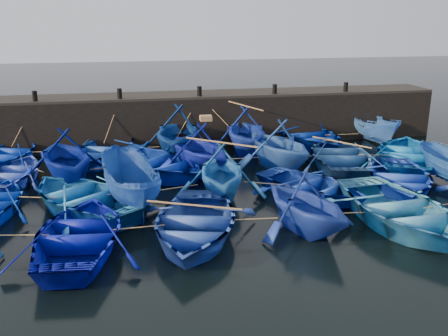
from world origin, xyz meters
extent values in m
plane|color=black|center=(0.00, 0.00, 0.00)|extent=(120.00, 120.00, 0.00)
cube|color=black|center=(0.00, 10.50, 1.25)|extent=(26.00, 2.50, 2.50)
cube|color=black|center=(0.00, 10.50, 2.56)|extent=(26.00, 2.50, 0.12)
cylinder|color=black|center=(-8.00, 9.60, 2.87)|extent=(0.24, 0.24, 0.50)
cylinder|color=black|center=(-4.00, 9.60, 2.87)|extent=(0.24, 0.24, 0.50)
cylinder|color=black|center=(0.00, 9.60, 2.87)|extent=(0.24, 0.24, 0.50)
cylinder|color=black|center=(4.00, 9.60, 2.87)|extent=(0.24, 0.24, 0.50)
cylinder|color=black|center=(8.00, 9.60, 2.87)|extent=(0.24, 0.24, 0.50)
imported|color=#01219D|center=(-9.23, 7.87, 0.51)|extent=(4.82, 5.74, 1.02)
imported|color=navy|center=(-4.91, 7.65, 0.54)|extent=(5.15, 6.10, 1.08)
imported|color=navy|center=(-1.36, 7.67, 1.27)|extent=(5.23, 5.71, 2.55)
imported|color=#1430AC|center=(1.92, 7.56, 1.19)|extent=(4.27, 4.83, 2.37)
imported|color=navy|center=(5.56, 8.39, 0.57)|extent=(4.78, 6.09, 1.15)
imported|color=blue|center=(9.22, 8.31, 0.79)|extent=(1.73, 4.13, 1.57)
imported|color=#2741B8|center=(-8.43, 5.04, 0.46)|extent=(4.03, 5.02, 0.93)
imported|color=#021582|center=(-6.24, 4.53, 1.20)|extent=(5.04, 5.47, 2.40)
imported|color=#07289B|center=(-2.61, 4.92, 0.58)|extent=(6.50, 6.90, 1.16)
imported|color=#0D1B9A|center=(-0.74, 4.95, 1.15)|extent=(5.06, 5.41, 2.30)
imported|color=#224FA4|center=(2.80, 4.93, 1.16)|extent=(4.99, 5.38, 2.33)
imported|color=navy|center=(5.57, 4.49, 0.57)|extent=(5.08, 6.27, 1.15)
imported|color=#0656B3|center=(8.70, 4.10, 0.59)|extent=(6.40, 7.01, 1.19)
imported|color=blue|center=(-5.36, 1.35, 0.56)|extent=(6.36, 6.67, 1.13)
imported|color=navy|center=(-3.78, 1.43, 0.89)|extent=(2.57, 4.86, 1.79)
imported|color=blue|center=(-0.40, 1.79, 1.05)|extent=(4.03, 4.49, 2.10)
imported|color=#0E2E97|center=(2.95, 1.07, 0.48)|extent=(5.28, 5.65, 0.95)
imported|color=#1335C2|center=(6.56, 1.13, 0.52)|extent=(5.22, 6.02, 1.05)
imported|color=#000786|center=(-5.24, -1.74, 0.53)|extent=(4.22, 5.50, 1.06)
imported|color=navy|center=(-1.91, -1.68, 0.55)|extent=(5.02, 6.07, 1.09)
imported|color=navy|center=(1.60, -1.83, 1.00)|extent=(4.34, 4.66, 2.00)
imported|color=#307CCC|center=(4.78, -1.96, 0.60)|extent=(4.43, 5.97, 1.19)
cube|color=#9B7043|center=(-0.44, 4.95, 2.41)|extent=(0.50, 0.40, 0.22)
cylinder|color=tan|center=(-7.07, 7.76, 0.55)|extent=(2.53, 0.26, 0.04)
cylinder|color=tan|center=(-3.13, 7.66, 0.55)|extent=(1.74, 0.06, 0.04)
cylinder|color=tan|center=(0.28, 7.61, 0.55)|extent=(1.49, 0.15, 0.04)
cylinder|color=tan|center=(3.74, 7.97, 0.55)|extent=(1.85, 0.87, 0.04)
cylinder|color=tan|center=(7.39, 8.35, 0.55)|extent=(1.87, 0.11, 0.04)
cylinder|color=tan|center=(-7.33, 4.79, 0.55)|extent=(0.42, 0.53, 0.04)
cylinder|color=tan|center=(-4.42, 4.73, 0.55)|extent=(1.83, 0.42, 0.04)
cylinder|color=tan|center=(-1.68, 4.93, 0.55)|extent=(0.11, 0.08, 0.04)
cylinder|color=tan|center=(1.03, 4.94, 0.55)|extent=(1.74, 0.06, 0.04)
cylinder|color=tan|center=(4.19, 4.71, 0.55)|extent=(0.98, 0.48, 0.04)
cylinder|color=tan|center=(7.14, 4.29, 0.55)|extent=(1.34, 0.43, 0.04)
cylinder|color=tan|center=(-6.91, 1.55, 0.55)|extent=(1.32, 0.43, 0.04)
cylinder|color=tan|center=(-4.57, 1.39, 0.55)|extent=(0.23, 0.11, 0.04)
cylinder|color=tan|center=(-2.09, 1.61, 0.55)|extent=(1.59, 0.40, 0.04)
cylinder|color=tan|center=(1.28, 1.43, 0.55)|extent=(1.56, 0.76, 0.04)
cylinder|color=tan|center=(4.76, 1.10, 0.55)|extent=(1.81, 0.10, 0.04)
cylinder|color=tan|center=(7.76, 1.08, 0.55)|extent=(0.61, 0.14, 0.04)
cylinder|color=tan|center=(-7.07, -1.57, 0.55)|extent=(1.86, 0.37, 0.04)
cylinder|color=tan|center=(-3.58, -1.71, 0.55)|extent=(1.53, 0.09, 0.04)
cylinder|color=tan|center=(-0.16, -1.76, 0.55)|extent=(1.71, 0.19, 0.04)
cylinder|color=tan|center=(3.19, -1.90, 0.55)|extent=(1.38, 0.16, 0.04)
cylinder|color=tan|center=(-8.61, 9.29, 1.58)|extent=(1.27, 0.47, 2.09)
cylinder|color=tan|center=(-4.45, 9.17, 1.58)|extent=(0.95, 0.70, 2.09)
cylinder|color=tan|center=(-0.68, 9.19, 1.58)|extent=(1.41, 0.67, 2.09)
cylinder|color=tan|center=(0.96, 9.13, 1.58)|extent=(1.96, 0.79, 2.10)
cylinder|color=tan|center=(4.78, 9.55, 1.58)|extent=(1.59, 0.13, 2.09)
cylinder|color=tan|center=(8.61, 9.51, 1.58)|extent=(1.26, 0.05, 2.09)
cylinder|color=#99724C|center=(1.92, 7.56, 2.40)|extent=(1.08, 2.84, 0.06)
cylinder|color=#99724C|center=(5.57, 4.49, 1.18)|extent=(1.77, 2.49, 0.06)
cylinder|color=#99724C|center=(-0.40, 1.79, 2.13)|extent=(2.34, 1.97, 0.06)
cylinder|color=#99724C|center=(-1.91, -1.68, 1.12)|extent=(2.74, 1.32, 0.06)
camera|label=1|loc=(-3.76, -15.61, 6.63)|focal=40.00mm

